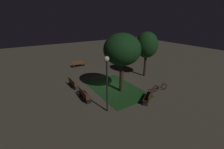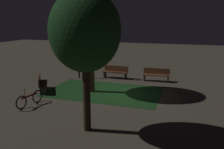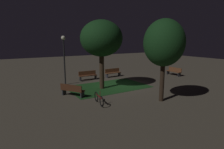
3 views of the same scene
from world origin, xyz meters
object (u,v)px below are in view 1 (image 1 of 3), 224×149
at_px(bench_front_right, 73,83).
at_px(bench_corner, 78,64).
at_px(tree_back_right, 122,50).
at_px(bench_by_lamp, 84,95).
at_px(tree_tall_center, 147,45).
at_px(lamp_post_plaza_east, 107,75).
at_px(bicycle, 160,87).
at_px(bench_lawn_edge, 149,96).

bearing_deg(bench_front_right, bench_corner, 155.23).
height_order(bench_front_right, tree_back_right, tree_back_right).
bearing_deg(tree_back_right, bench_by_lamp, -95.68).
height_order(tree_tall_center, tree_back_right, tree_back_right).
xyz_separation_m(bench_corner, tree_back_right, (9.56, 0.74, 3.54)).
xyz_separation_m(lamp_post_plaza_east, bicycle, (-0.22, 6.04, -2.59)).
bearing_deg(bench_lawn_edge, tree_tall_center, 139.76).
xyz_separation_m(tree_tall_center, bicycle, (3.78, -1.57, -3.39)).
height_order(bench_corner, tree_back_right, tree_back_right).
bearing_deg(bicycle, lamp_post_plaza_east, -87.89).
distance_m(bench_front_right, bicycle, 8.60).
distance_m(bench_by_lamp, bench_lawn_edge, 5.47).
bearing_deg(bench_by_lamp, tree_tall_center, 99.98).
relative_size(bench_corner, bicycle, 1.07).
distance_m(bench_lawn_edge, tree_back_right, 4.60).
distance_m(bench_lawn_edge, bicycle, 2.53).
relative_size(bench_lawn_edge, bench_corner, 0.98).
bearing_deg(bench_lawn_edge, bench_corner, -172.79).
xyz_separation_m(bench_by_lamp, bench_lawn_edge, (3.18, 4.46, 0.00)).
distance_m(lamp_post_plaza_east, bicycle, 6.57).
relative_size(bench_by_lamp, tree_back_right, 0.33).
distance_m(bench_by_lamp, tree_tall_center, 9.13).
distance_m(bench_corner, lamp_post_plaza_east, 12.16).
bearing_deg(bench_corner, bicycle, 18.88).
bearing_deg(bench_corner, bench_front_right, -24.77).
bearing_deg(lamp_post_plaza_east, bench_lawn_edge, 79.86).
height_order(bench_front_right, tree_tall_center, tree_tall_center).
distance_m(bench_corner, tree_tall_center, 10.03).
relative_size(tree_tall_center, bicycle, 3.10).
distance_m(bench_front_right, lamp_post_plaza_east, 6.03).
bearing_deg(tree_tall_center, bench_by_lamp, -80.02).
distance_m(tree_back_right, lamp_post_plaza_east, 3.73).
height_order(bench_by_lamp, bench_lawn_edge, same).
bearing_deg(bench_lawn_edge, bicycle, 110.37).
relative_size(bench_front_right, bench_corner, 1.00).
xyz_separation_m(tree_tall_center, lamp_post_plaza_east, (4.00, -7.61, -0.80)).
bearing_deg(bench_by_lamp, tree_back_right, 84.32).
relative_size(bench_corner, tree_tall_center, 0.35).
bearing_deg(bench_front_right, lamp_post_plaza_east, 8.18).
height_order(bench_lawn_edge, tree_tall_center, tree_tall_center).
distance_m(bench_lawn_edge, tree_tall_center, 6.91).
bearing_deg(lamp_post_plaza_east, bench_corner, 169.82).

